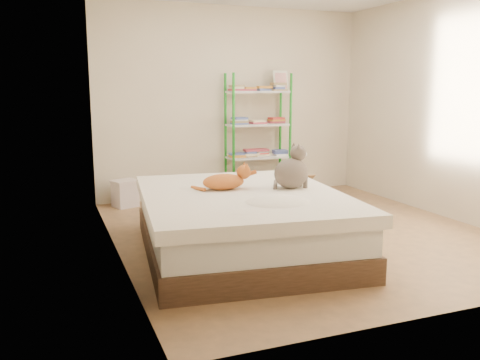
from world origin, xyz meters
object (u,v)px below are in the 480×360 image
bed (242,222)px  grey_cat (291,167)px  white_bin (125,193)px  shelf_unit (258,136)px  cardboard_box (285,192)px  orange_cat (223,180)px

bed → grey_cat: bearing=7.1°
white_bin → grey_cat: bearing=-60.8°
shelf_unit → white_bin: (-1.86, -0.03, -0.67)m
bed → cardboard_box: size_ratio=4.33×
bed → orange_cat: 0.43m
cardboard_box → white_bin: bearing=159.3°
grey_cat → shelf_unit: size_ratio=0.24×
grey_cat → shelf_unit: shelf_unit is taller
bed → shelf_unit: shelf_unit is taller
shelf_unit → white_bin: shelf_unit is taller
bed → orange_cat: orange_cat is taller
cardboard_box → shelf_unit: bearing=93.7°
grey_cat → white_bin: size_ratio=1.09×
shelf_unit → white_bin: size_ratio=4.58×
bed → grey_cat: size_ratio=5.81×
shelf_unit → cardboard_box: (0.05, -0.75, -0.65)m
grey_cat → white_bin: (-1.24, 2.22, -0.59)m
cardboard_box → bed: bearing=-128.1°
orange_cat → white_bin: bearing=111.4°
orange_cat → cardboard_box: bearing=50.4°
orange_cat → white_bin: orange_cat is taller
orange_cat → grey_cat: bearing=-10.7°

